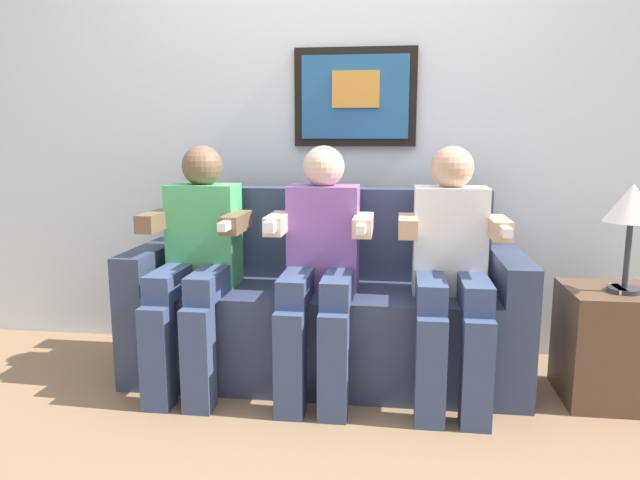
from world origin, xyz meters
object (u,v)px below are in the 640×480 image
object	(u,v)px
person_in_middle	(320,260)
person_on_right	(451,264)
spare_remote_on_table	(618,289)
person_on_left	(197,257)
couch	(325,313)
side_table_right	(610,345)
table_lamp	(632,208)

from	to	relation	value
person_in_middle	person_on_right	size ratio (longest dim) A/B	1.00
spare_remote_on_table	person_on_left	bearing A→B (deg)	-179.17
couch	side_table_right	bearing A→B (deg)	-4.75
person_on_left	person_on_right	bearing A→B (deg)	0.00
person_on_right	side_table_right	size ratio (longest dim) A/B	2.22
couch	person_on_right	distance (m)	0.66
person_in_middle	side_table_right	distance (m)	1.32
person_in_middle	side_table_right	size ratio (longest dim) A/B	2.22
person_in_middle	table_lamp	size ratio (longest dim) A/B	2.41
person_on_left	table_lamp	bearing A→B (deg)	0.72
person_on_left	table_lamp	world-z (taller)	person_on_left
person_in_middle	couch	bearing A→B (deg)	89.98
person_on_right	side_table_right	world-z (taller)	person_on_right
couch	person_in_middle	bearing A→B (deg)	-90.02
couch	person_on_left	distance (m)	0.66
couch	table_lamp	xyz separation A→B (m)	(1.30, -0.14, 0.55)
couch	person_in_middle	size ratio (longest dim) A/B	1.66
person_on_left	person_on_right	xyz separation A→B (m)	(1.14, 0.00, 0.00)
person_in_middle	table_lamp	world-z (taller)	person_in_middle
person_on_right	couch	bearing A→B (deg)	163.76
person_in_middle	person_on_right	world-z (taller)	same
person_in_middle	side_table_right	world-z (taller)	person_in_middle
person_in_middle	table_lamp	bearing A→B (deg)	1.06
couch	person_in_middle	distance (m)	0.34
person_on_right	side_table_right	xyz separation A→B (m)	(0.70, 0.06, -0.36)
person_on_left	person_in_middle	distance (m)	0.57
person_on_right	spare_remote_on_table	world-z (taller)	person_on_right
side_table_right	table_lamp	distance (m)	0.61
person_on_right	table_lamp	bearing A→B (deg)	1.86
side_table_right	person_on_left	bearing A→B (deg)	-178.10
person_on_left	spare_remote_on_table	distance (m)	1.85
person_on_left	person_in_middle	world-z (taller)	same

